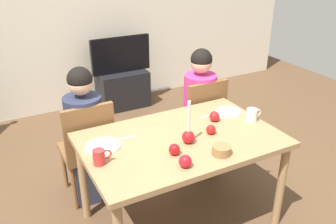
% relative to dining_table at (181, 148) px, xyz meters
% --- Properties ---
extents(ground_plane, '(7.68, 7.68, 0.00)m').
position_rel_dining_table_xyz_m(ground_plane, '(0.00, 0.00, -0.67)').
color(ground_plane, brown).
extents(back_wall, '(6.40, 0.10, 2.60)m').
position_rel_dining_table_xyz_m(back_wall, '(0.00, 2.60, 0.63)').
color(back_wall, beige).
rests_on(back_wall, ground).
extents(dining_table, '(1.40, 0.90, 0.75)m').
position_rel_dining_table_xyz_m(dining_table, '(0.00, 0.00, 0.00)').
color(dining_table, '#99754C').
rests_on(dining_table, ground).
extents(chair_left, '(0.40, 0.40, 0.90)m').
position_rel_dining_table_xyz_m(chair_left, '(-0.52, 0.61, -0.15)').
color(chair_left, brown).
rests_on(chair_left, ground).
extents(chair_right, '(0.40, 0.40, 0.90)m').
position_rel_dining_table_xyz_m(chair_right, '(0.57, 0.61, -0.15)').
color(chair_right, brown).
rests_on(chair_right, ground).
extents(person_left_child, '(0.30, 0.30, 1.17)m').
position_rel_dining_table_xyz_m(person_left_child, '(-0.52, 0.64, -0.10)').
color(person_left_child, '#33384C').
rests_on(person_left_child, ground).
extents(person_right_child, '(0.30, 0.30, 1.17)m').
position_rel_dining_table_xyz_m(person_right_child, '(0.57, 0.64, -0.10)').
color(person_right_child, '#33384C').
rests_on(person_right_child, ground).
extents(tv_stand, '(0.64, 0.40, 0.48)m').
position_rel_dining_table_xyz_m(tv_stand, '(0.43, 2.30, -0.43)').
color(tv_stand, black).
rests_on(tv_stand, ground).
extents(tv, '(0.79, 0.05, 0.46)m').
position_rel_dining_table_xyz_m(tv, '(0.43, 2.30, 0.04)').
color(tv, black).
rests_on(tv, tv_stand).
extents(candle_centerpiece, '(0.09, 0.09, 0.31)m').
position_rel_dining_table_xyz_m(candle_centerpiece, '(0.01, -0.08, 0.15)').
color(candle_centerpiece, red).
rests_on(candle_centerpiece, dining_table).
extents(plate_left, '(0.24, 0.24, 0.01)m').
position_rel_dining_table_xyz_m(plate_left, '(-0.53, 0.14, 0.09)').
color(plate_left, silver).
rests_on(plate_left, dining_table).
extents(plate_right, '(0.21, 0.21, 0.01)m').
position_rel_dining_table_xyz_m(plate_right, '(0.55, 0.19, 0.09)').
color(plate_right, silver).
rests_on(plate_right, dining_table).
extents(mug_left, '(0.12, 0.08, 0.10)m').
position_rel_dining_table_xyz_m(mug_left, '(-0.61, -0.05, 0.13)').
color(mug_left, '#B72D2D').
rests_on(mug_left, dining_table).
extents(mug_right, '(0.13, 0.08, 0.10)m').
position_rel_dining_table_xyz_m(mug_right, '(0.62, -0.02, 0.13)').
color(mug_right, silver).
rests_on(mug_right, dining_table).
extents(fork_left, '(0.18, 0.02, 0.01)m').
position_rel_dining_table_xyz_m(fork_left, '(-0.36, 0.18, 0.09)').
color(fork_left, silver).
rests_on(fork_left, dining_table).
extents(fork_right, '(0.18, 0.03, 0.01)m').
position_rel_dining_table_xyz_m(fork_right, '(0.38, 0.21, 0.09)').
color(fork_right, silver).
rests_on(fork_right, dining_table).
extents(bowl_walnuts, '(0.12, 0.12, 0.06)m').
position_rel_dining_table_xyz_m(bowl_walnuts, '(0.12, -0.31, 0.11)').
color(bowl_walnuts, olive).
rests_on(bowl_walnuts, dining_table).
extents(apple_near_candle, '(0.08, 0.08, 0.08)m').
position_rel_dining_table_xyz_m(apple_near_candle, '(0.36, 0.11, 0.12)').
color(apple_near_candle, '#B2191E').
rests_on(apple_near_candle, dining_table).
extents(apple_by_left_plate, '(0.08, 0.08, 0.08)m').
position_rel_dining_table_xyz_m(apple_by_left_plate, '(-0.15, -0.17, 0.12)').
color(apple_by_left_plate, red).
rests_on(apple_by_left_plate, dining_table).
extents(apple_by_right_mug, '(0.07, 0.07, 0.07)m').
position_rel_dining_table_xyz_m(apple_by_right_mug, '(0.22, -0.05, 0.12)').
color(apple_by_right_mug, '#B61815').
rests_on(apple_by_right_mug, dining_table).
extents(apple_far_edge, '(0.08, 0.08, 0.08)m').
position_rel_dining_table_xyz_m(apple_far_edge, '(-0.16, -0.33, 0.12)').
color(apple_far_edge, red).
rests_on(apple_far_edge, dining_table).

